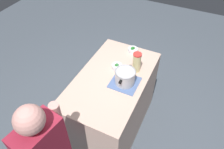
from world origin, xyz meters
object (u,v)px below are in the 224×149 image
Objects in this scene: broccoli_bowl_front at (133,50)px; lemonade_pitcher at (137,62)px; cooking_pot at (125,77)px; broccoli_bowl_center at (117,66)px.

lemonade_pitcher is at bearing 27.56° from broccoli_bowl_front.
cooking_pot is 0.56m from broccoli_bowl_front.
lemonade_pitcher reaches higher than broccoli_bowl_front.
broccoli_bowl_front reaches higher than broccoli_bowl_center.
broccoli_bowl_center is at bearing -73.82° from lemonade_pitcher.
broccoli_bowl_front is (-0.31, -0.16, -0.09)m from lemonade_pitcher.
cooking_pot is 0.26m from broccoli_bowl_center.
broccoli_bowl_center is (0.06, -0.21, -0.09)m from lemonade_pitcher.
cooking_pot is at bearing 44.61° from broccoli_bowl_center.
broccoli_bowl_front is at bearing 172.09° from broccoli_bowl_center.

